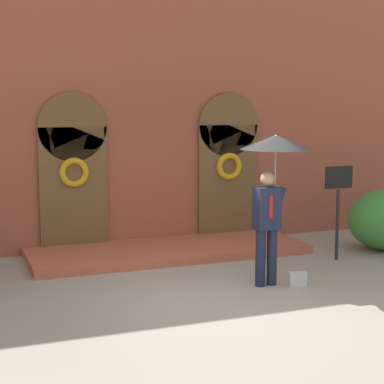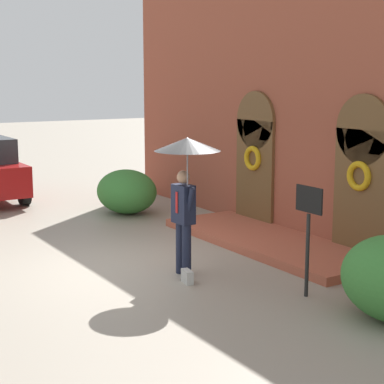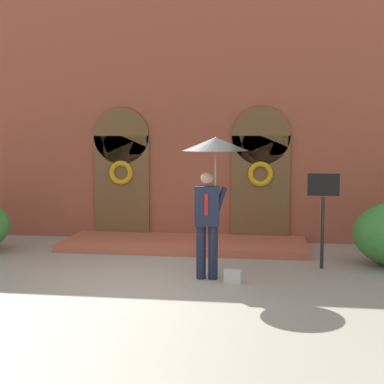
{
  "view_description": "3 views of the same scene",
  "coord_description": "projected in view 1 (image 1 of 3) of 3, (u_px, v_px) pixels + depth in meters",
  "views": [
    {
      "loc": [
        -3.82,
        -8.15,
        2.85
      ],
      "look_at": [
        0.01,
        1.84,
        1.36
      ],
      "focal_mm": 60.0,
      "sensor_mm": 36.0,
      "label": 1
    },
    {
      "loc": [
        9.83,
        -4.93,
        3.3
      ],
      "look_at": [
        0.12,
        1.15,
        1.29
      ],
      "focal_mm": 60.0,
      "sensor_mm": 36.0,
      "label": 2
    },
    {
      "loc": [
        1.75,
        -8.13,
        2.35
      ],
      "look_at": [
        0.36,
        1.69,
        1.34
      ],
      "focal_mm": 50.0,
      "sensor_mm": 36.0,
      "label": 3
    }
  ],
  "objects": [
    {
      "name": "sign_post",
      "position": [
        338.0,
        197.0,
        11.57
      ],
      "size": [
        0.56,
        0.06,
        1.72
      ],
      "color": "black",
      "rests_on": "ground"
    },
    {
      "name": "handbag",
      "position": [
        297.0,
        279.0,
        10.05
      ],
      "size": [
        0.3,
        0.17,
        0.22
      ],
      "primitive_type": "cube",
      "rotation": [
        0.0,
        0.0,
        -0.18
      ],
      "color": "#B7B7B2",
      "rests_on": "ground"
    },
    {
      "name": "person_with_umbrella",
      "position": [
        273.0,
        164.0,
        9.87
      ],
      "size": [
        1.1,
        1.1,
        2.36
      ],
      "color": "#191E33",
      "rests_on": "ground"
    },
    {
      "name": "building_facade",
      "position": [
        150.0,
        111.0,
        12.76
      ],
      "size": [
        14.0,
        2.3,
        5.6
      ],
      "color": "brown",
      "rests_on": "ground"
    },
    {
      "name": "ground_plane",
      "position": [
        237.0,
        301.0,
        9.29
      ],
      "size": [
        80.0,
        80.0,
        0.0
      ],
      "primitive_type": "plane",
      "color": "gray"
    }
  ]
}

